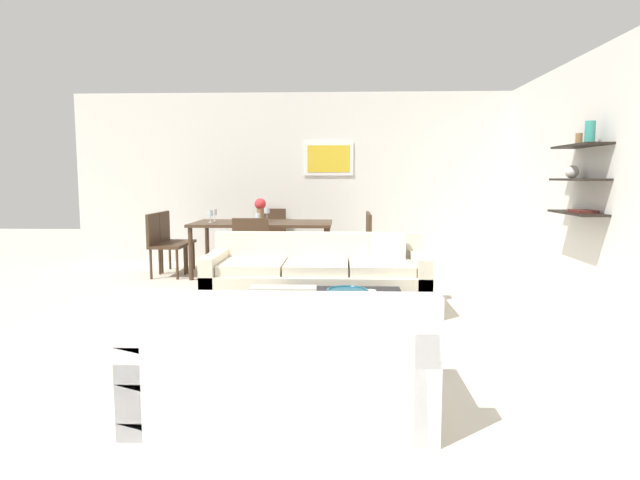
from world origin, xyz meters
TOP-DOWN VIEW (x-y plane):
  - ground_plane at (0.00, 0.00)m, footprint 18.00×18.00m
  - back_wall_unit at (0.30, 3.53)m, footprint 8.40×0.09m
  - right_wall_shelf_unit at (3.03, 0.60)m, footprint 0.34×8.20m
  - sofa_beige at (0.14, 0.34)m, footprint 2.23×0.90m
  - loveseat_white at (0.06, -2.14)m, footprint 1.67×0.90m
  - coffee_table at (0.36, -0.79)m, footprint 1.11×1.02m
  - decorative_bowl at (0.44, -0.78)m, footprint 0.35×0.35m
  - candle_jar at (0.63, -0.77)m, footprint 0.09×0.09m
  - apple_on_coffee_table at (0.11, -0.81)m, footprint 0.08×0.08m
  - dining_table at (-0.73, 2.38)m, footprint 1.93×1.01m
  - dining_chair_left_far at (-2.10, 2.60)m, footprint 0.44×0.44m
  - dining_chair_foot at (-0.73, 1.46)m, footprint 0.44×0.44m
  - dining_chair_right_far at (0.65, 2.60)m, footprint 0.44×0.44m
  - dining_chair_head at (-0.73, 3.29)m, footprint 0.44×0.44m
  - dining_chair_left_near at (-2.10, 2.15)m, footprint 0.44×0.44m
  - dining_chair_right_near at (0.65, 2.15)m, footprint 0.44×0.44m
  - wine_glass_foot at (-0.73, 1.93)m, footprint 0.06×0.06m
  - wine_glass_head at (-0.73, 2.82)m, footprint 0.08×0.08m
  - wine_glass_left_far at (-1.44, 2.50)m, footprint 0.06×0.06m
  - wine_glass_left_near at (-1.44, 2.25)m, footprint 0.07×0.07m
  - centerpiece_vase at (-0.77, 2.43)m, footprint 0.16×0.16m

SIDE VIEW (x-z plane):
  - ground_plane at x=0.00m, z-range 0.00..0.00m
  - coffee_table at x=0.36m, z-range 0.00..0.38m
  - sofa_beige at x=0.14m, z-range -0.10..0.68m
  - loveseat_white at x=0.06m, z-range -0.10..0.68m
  - candle_jar at x=0.63m, z-range 0.38..0.45m
  - apple_on_coffee_table at x=0.11m, z-range 0.38..0.46m
  - decorative_bowl at x=0.44m, z-range 0.38..0.46m
  - dining_chair_left_far at x=-2.10m, z-range 0.06..0.94m
  - dining_chair_foot at x=-0.73m, z-range 0.06..0.94m
  - dining_chair_right_far at x=0.65m, z-range 0.06..0.94m
  - dining_chair_head at x=-0.73m, z-range 0.06..0.94m
  - dining_chair_left_near at x=-2.10m, z-range 0.06..0.94m
  - dining_chair_right_near at x=0.65m, z-range 0.06..0.94m
  - dining_table at x=-0.73m, z-range 0.31..1.06m
  - wine_glass_foot at x=-0.73m, z-range 0.78..0.94m
  - wine_glass_left_far at x=-1.44m, z-range 0.78..0.96m
  - wine_glass_head at x=-0.73m, z-range 0.79..0.96m
  - wine_glass_left_near at x=-1.44m, z-range 0.79..0.97m
  - centerpiece_vase at x=-0.77m, z-range 0.79..1.12m
  - right_wall_shelf_unit at x=3.03m, z-range 0.00..2.70m
  - back_wall_unit at x=0.30m, z-range 0.00..2.70m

